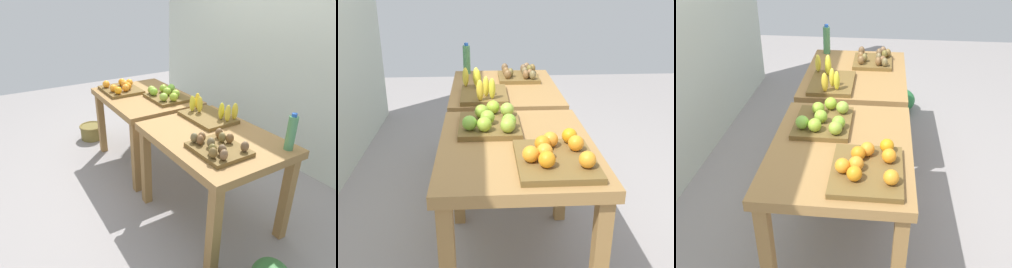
# 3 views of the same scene
# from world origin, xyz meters

# --- Properties ---
(ground_plane) EXTENTS (8.00, 8.00, 0.00)m
(ground_plane) POSITION_xyz_m (0.00, 0.00, 0.00)
(ground_plane) COLOR gray
(display_table_left) EXTENTS (1.04, 0.80, 0.77)m
(display_table_left) POSITION_xyz_m (-0.56, 0.00, 0.65)
(display_table_left) COLOR #9C723E
(display_table_left) RESTS_ON ground_plane
(display_table_right) EXTENTS (1.04, 0.80, 0.77)m
(display_table_right) POSITION_xyz_m (0.56, 0.00, 0.65)
(display_table_right) COLOR #9C723E
(display_table_right) RESTS_ON ground_plane
(orange_bin) EXTENTS (0.44, 0.36, 0.11)m
(orange_bin) POSITION_xyz_m (-0.80, -0.16, 0.80)
(orange_bin) COLOR brown
(orange_bin) RESTS_ON display_table_left
(apple_bin) EXTENTS (0.41, 0.34, 0.11)m
(apple_bin) POSITION_xyz_m (-0.34, 0.13, 0.81)
(apple_bin) COLOR brown
(apple_bin) RESTS_ON display_table_left
(banana_crate) EXTENTS (0.44, 0.32, 0.17)m
(banana_crate) POSITION_xyz_m (0.28, 0.17, 0.81)
(banana_crate) COLOR brown
(banana_crate) RESTS_ON display_table_right
(kiwi_bin) EXTENTS (0.36, 0.32, 0.10)m
(kiwi_bin) POSITION_xyz_m (0.77, -0.14, 0.80)
(kiwi_bin) COLOR brown
(kiwi_bin) RESTS_ON display_table_right
(water_bottle) EXTENTS (0.06, 0.06, 0.26)m
(water_bottle) POSITION_xyz_m (0.99, 0.30, 0.89)
(water_bottle) COLOR #4C8C59
(water_bottle) RESTS_ON display_table_right
(watermelon_pile) EXTENTS (0.66, 0.63, 0.48)m
(watermelon_pile) POSITION_xyz_m (1.48, -0.26, 0.17)
(watermelon_pile) COLOR #246233
(watermelon_pile) RESTS_ON ground_plane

